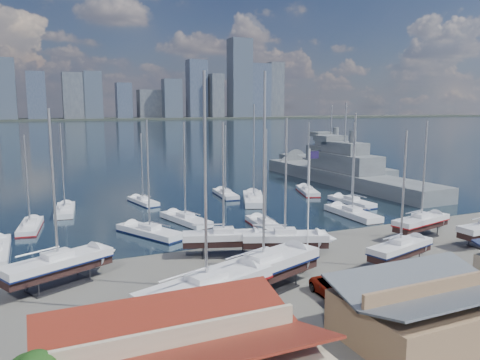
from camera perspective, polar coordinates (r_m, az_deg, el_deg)
name	(u,v)px	position (r m, az deg, el deg)	size (l,w,h in m)	color
ground	(306,266)	(48.30, 8.03, -10.37)	(1400.00, 1400.00, 0.00)	#605E59
water	(68,130)	(349.70, -20.22, 5.72)	(1400.00, 600.00, 0.40)	#192D3B
far_shore	(51,119)	(609.14, -22.02, 6.86)	(1400.00, 80.00, 2.20)	#2D332D
skyline	(42,87)	(602.90, -22.96, 10.41)	(639.14, 43.80, 107.69)	#475166
shed_grey	(431,308)	(35.98, 22.22, -14.21)	(12.60, 8.40, 4.17)	#8C6B4C
sailboat_cradle_0	(58,264)	(45.12, -21.28, -9.55)	(9.98, 6.68, 15.78)	#2D2D33
sailboat_cradle_1	(207,289)	(36.48, -4.10, -13.14)	(11.92, 6.99, 18.41)	#2D2D33
sailboat_cradle_2	(224,238)	(50.53, -2.01, -7.05)	(9.05, 4.99, 14.36)	#2D2D33
sailboat_cradle_3	(263,267)	(40.99, 2.86, -10.58)	(12.15, 7.12, 18.74)	#2D2D33
sailboat_cradle_4	(285,239)	(50.28, 5.49, -7.14)	(9.27, 5.76, 14.78)	#2D2D33
sailboat_cradle_5	(400,248)	(49.69, 18.95, -7.87)	(8.64, 4.39, 13.64)	#2D2D33
sailboat_cradle_6	(421,222)	(61.44, 21.21, -4.78)	(9.07, 4.30, 14.27)	#2D2D33
sailboat_moored_1	(30,227)	(67.31, -24.20, -5.27)	(3.53, 8.90, 12.95)	black
sailboat_moored_2	(65,211)	(75.38, -20.54, -3.59)	(3.66, 9.60, 14.14)	black
sailboat_moored_3	(150,233)	(59.71, -10.92, -6.38)	(7.07, 10.24, 15.03)	black
sailboat_moored_4	(186,221)	(65.36, -6.66, -4.93)	(5.01, 9.99, 14.54)	black
sailboat_moored_5	(143,202)	(79.10, -11.73, -2.64)	(3.85, 8.45, 12.20)	black
sailboat_moored_6	(265,226)	(62.18, 3.12, -5.61)	(3.40, 9.35, 13.68)	black
sailboat_moored_7	(254,200)	(78.69, 1.67, -2.51)	(7.32, 11.65, 17.07)	black
sailboat_moored_8	(226,195)	(83.75, -1.77, -1.82)	(3.33, 9.08, 13.28)	black
sailboat_moored_9	(352,215)	(70.41, 13.51, -4.11)	(3.12, 10.48, 15.74)	black
sailboat_moored_10	(351,203)	(79.13, 13.42, -2.70)	(3.06, 9.52, 14.08)	black
sailboat_moored_11	(307,192)	(87.69, 8.23, -1.42)	(5.42, 9.55, 13.77)	black
naval_ship_east	(343,176)	(99.70, 12.49, 0.49)	(8.89, 50.17, 18.50)	slate
naval_ship_west	(330,163)	(121.48, 10.90, 2.01)	(7.57, 42.65, 17.83)	slate
car_a	(186,338)	(32.93, -6.60, -18.57)	(1.69, 4.20, 1.43)	gray
car_b	(244,309)	(36.52, 0.51, -15.44)	(1.73, 4.95, 1.63)	gray
car_c	(337,290)	(40.77, 11.80, -12.99)	(2.65, 5.74, 1.60)	gray
car_d	(389,289)	(42.23, 17.73, -12.53)	(2.09, 5.15, 1.50)	gray
flagpole	(309,202)	(45.39, 8.45, -2.61)	(1.06, 0.12, 11.97)	white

